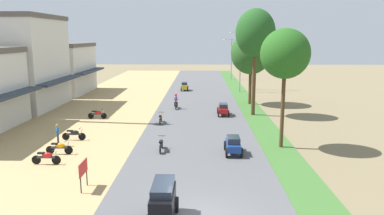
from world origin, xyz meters
name	(u,v)px	position (x,y,z in m)	size (l,w,h in m)	color
shophouse_mid	(15,62)	(-19.98, 25.11, 5.05)	(9.86, 10.10, 10.10)	silver
shophouse_far	(55,68)	(-19.98, 36.14, 3.46)	(9.97, 10.16, 6.90)	silver
parked_motorbike_nearest	(46,157)	(-9.23, 6.71, 0.55)	(1.80, 0.54, 0.94)	black
parked_motorbike_second	(60,147)	(-9.19, 8.72, 0.55)	(1.80, 0.54, 0.94)	black
parked_motorbike_third	(74,134)	(-9.37, 12.13, 0.55)	(1.80, 0.54, 0.94)	black
parked_motorbike_fourth	(98,114)	(-9.63, 19.54, 0.55)	(1.80, 0.54, 0.94)	black
street_signboard	(83,170)	(-5.77, 3.04, 1.11)	(0.06, 1.30, 1.50)	#262628
pedestrian_on_shoulder	(58,134)	(-10.02, 10.61, 0.96)	(0.36, 0.42, 1.62)	#33333D
median_tree_nearest	(285,54)	(5.95, 10.70, 6.62)	(3.38, 3.38, 8.31)	#4C351E
median_tree_second	(255,33)	(5.48, 21.68, 8.08)	(3.83, 3.83, 10.41)	#4C351E
median_tree_third	(251,53)	(5.95, 27.82, 5.94)	(4.60, 4.60, 8.33)	#4C351E
streetlamp_near	(240,57)	(5.80, 37.70, 4.91)	(3.16, 0.20, 8.50)	gray
streetlamp_mid	(231,56)	(5.80, 52.75, 4.33)	(3.16, 0.20, 7.37)	gray
utility_pole_near	(255,58)	(8.14, 39.97, 4.63)	(1.80, 0.20, 8.88)	brown
car_van_black	(163,200)	(-1.37, -0.20, 1.02)	(1.19, 2.41, 1.67)	black
car_sedan_blue	(233,144)	(2.40, 9.03, 0.74)	(1.10, 2.26, 1.19)	navy
car_sedan_red	(223,109)	(2.46, 21.31, 0.74)	(1.10, 2.26, 1.19)	red
car_hatchback_yellow	(185,86)	(-2.11, 38.30, 0.75)	(1.04, 2.00, 1.23)	gold
motorbike_ahead_second	(161,144)	(-2.48, 9.59, 0.57)	(0.54, 1.80, 0.94)	black
motorbike_ahead_third	(161,118)	(-3.39, 17.72, 0.57)	(0.54, 1.80, 0.94)	black
motorbike_ahead_fourth	(176,102)	(-2.45, 24.58, 0.86)	(0.54, 1.80, 1.66)	black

